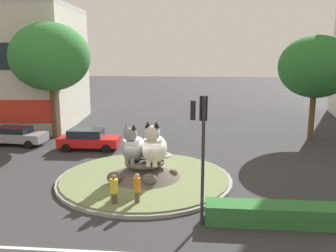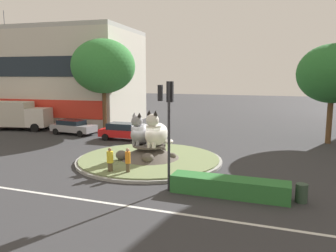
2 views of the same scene
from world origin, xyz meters
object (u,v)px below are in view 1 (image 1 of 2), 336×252
object	(u,v)px
traffic_light_mast	(201,132)
pedestrian_yellow_shirt	(114,191)
pedestrian_orange_shirt	(137,189)
sedan_on_far_lane	(16,135)
hatchback_near_shophouse	(88,139)
cat_statue_grey	(134,147)
cat_statue_white	(154,147)
second_tree_near_tower	(50,57)
broadleaf_tree_behind_island	(316,67)

from	to	relation	value
traffic_light_mast	pedestrian_yellow_shirt	size ratio (longest dim) A/B	3.33
pedestrian_orange_shirt	sedan_on_far_lane	size ratio (longest dim) A/B	0.36
hatchback_near_shophouse	pedestrian_yellow_shirt	bearing A→B (deg)	-68.19
cat_statue_grey	traffic_light_mast	world-z (taller)	traffic_light_mast
cat_statue_white	second_tree_near_tower	distance (m)	14.80
cat_statue_grey	pedestrian_yellow_shirt	distance (m)	4.05
broadleaf_tree_behind_island	hatchback_near_shophouse	xyz separation A→B (m)	(-17.66, -4.74, -5.24)
cat_statue_white	hatchback_near_shophouse	size ratio (longest dim) A/B	0.55
cat_statue_grey	traffic_light_mast	xyz separation A→B (m)	(3.84, -5.07, 2.10)
traffic_light_mast	broadleaf_tree_behind_island	bearing A→B (deg)	-34.62
traffic_light_mast	pedestrian_yellow_shirt	world-z (taller)	traffic_light_mast
cat_statue_grey	hatchback_near_shophouse	world-z (taller)	cat_statue_grey
cat_statue_white	pedestrian_yellow_shirt	distance (m)	4.11
cat_statue_white	sedan_on_far_lane	xyz separation A→B (m)	(-12.04, 7.42, -1.32)
sedan_on_far_lane	hatchback_near_shophouse	xyz separation A→B (m)	(6.16, -0.85, 0.04)
pedestrian_yellow_shirt	traffic_light_mast	bearing A→B (deg)	-172.57
cat_statue_grey	pedestrian_orange_shirt	distance (m)	3.92
second_tree_near_tower	sedan_on_far_lane	xyz separation A→B (m)	(-2.19, -2.55, -6.06)
pedestrian_orange_shirt	second_tree_near_tower	bearing A→B (deg)	-148.14
pedestrian_yellow_shirt	sedan_on_far_lane	xyz separation A→B (m)	(-10.55, 11.05, -0.11)
second_tree_near_tower	pedestrian_yellow_shirt	size ratio (longest dim) A/B	5.69
second_tree_near_tower	sedan_on_far_lane	size ratio (longest dim) A/B	2.01
pedestrian_yellow_shirt	pedestrian_orange_shirt	world-z (taller)	pedestrian_orange_shirt
cat_statue_grey	broadleaf_tree_behind_island	xyz separation A→B (m)	(13.00, 11.06, 4.05)
broadleaf_tree_behind_island	hatchback_near_shophouse	bearing A→B (deg)	-164.97
cat_statue_grey	cat_statue_white	bearing A→B (deg)	90.32
sedan_on_far_lane	hatchback_near_shophouse	distance (m)	6.21
cat_statue_white	pedestrian_yellow_shirt	xyz separation A→B (m)	(-1.49, -3.64, -1.21)
hatchback_near_shophouse	cat_statue_white	bearing A→B (deg)	-49.64
second_tree_near_tower	traffic_light_mast	bearing A→B (deg)	-49.89
cat_statue_white	pedestrian_orange_shirt	xyz separation A→B (m)	(-0.41, -3.43, -1.17)
pedestrian_orange_shirt	hatchback_near_shophouse	world-z (taller)	pedestrian_orange_shirt
pedestrian_yellow_shirt	pedestrian_orange_shirt	distance (m)	1.10
cat_statue_white	pedestrian_yellow_shirt	world-z (taller)	cat_statue_white
pedestrian_yellow_shirt	hatchback_near_shophouse	xyz separation A→B (m)	(-4.40, 10.20, -0.07)
broadleaf_tree_behind_island	hatchback_near_shophouse	size ratio (longest dim) A/B	1.88
pedestrian_yellow_shirt	sedan_on_far_lane	bearing A→B (deg)	-22.69
broadleaf_tree_behind_island	second_tree_near_tower	world-z (taller)	second_tree_near_tower
cat_statue_white	broadleaf_tree_behind_island	xyz separation A→B (m)	(11.77, 11.31, 3.97)
cat_statue_grey	broadleaf_tree_behind_island	bearing A→B (deg)	141.96
cat_statue_white	hatchback_near_shophouse	xyz separation A→B (m)	(-5.89, 6.57, -1.28)
hatchback_near_shophouse	broadleaf_tree_behind_island	bearing A→B (deg)	13.51
cat_statue_white	pedestrian_yellow_shirt	size ratio (longest dim) A/B	1.49
broadleaf_tree_behind_island	pedestrian_yellow_shirt	size ratio (longest dim) A/B	5.08
pedestrian_yellow_shirt	sedan_on_far_lane	distance (m)	15.28
cat_statue_grey	pedestrian_yellow_shirt	bearing A→B (deg)	7.79
pedestrian_yellow_shirt	pedestrian_orange_shirt	bearing A→B (deg)	-145.77
cat_statue_white	broadleaf_tree_behind_island	bearing A→B (deg)	139.16
cat_statue_white	sedan_on_far_lane	distance (m)	14.21
traffic_light_mast	broadleaf_tree_behind_island	xyz separation A→B (m)	(9.16, 16.13, 1.95)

